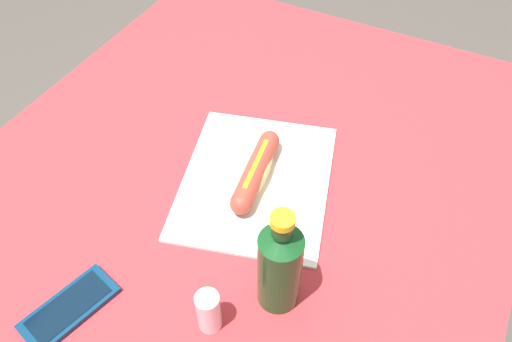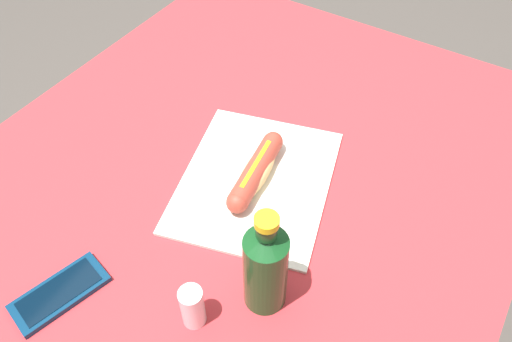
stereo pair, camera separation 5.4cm
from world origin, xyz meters
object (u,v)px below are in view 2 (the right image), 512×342
object	(u,v)px
hot_dog	(256,171)
cell_phone	(60,293)
salt_shaker	(192,307)
soda_bottle	(266,266)

from	to	relation	value
hot_dog	cell_phone	size ratio (longest dim) A/B	1.26
salt_shaker	soda_bottle	bearing A→B (deg)	-38.58
soda_bottle	cell_phone	bearing A→B (deg)	121.48
soda_bottle	hot_dog	bearing A→B (deg)	35.33
hot_dog	salt_shaker	bearing A→B (deg)	-166.62
salt_shaker	cell_phone	bearing A→B (deg)	111.32
hot_dog	cell_phone	xyz separation A→B (m)	(-0.36, 0.14, -0.02)
cell_phone	soda_bottle	bearing A→B (deg)	-58.52
cell_phone	salt_shaker	world-z (taller)	salt_shaker
hot_dog	cell_phone	bearing A→B (deg)	159.37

